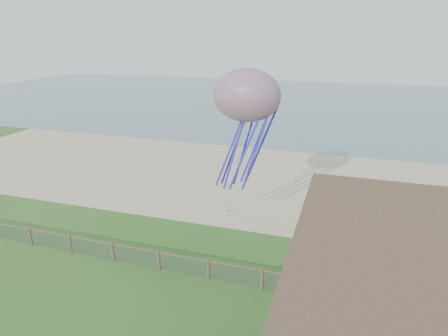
% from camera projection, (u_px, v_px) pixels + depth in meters
% --- Properties ---
extents(sand_beach, '(72.00, 20.00, 0.02)m').
position_uv_depth(sand_beach, '(268.00, 181.00, 36.38)').
color(sand_beach, '#C4B08D').
rests_on(sand_beach, ground).
extents(ocean, '(160.00, 68.00, 0.02)m').
position_uv_depth(ocean, '(316.00, 103.00, 75.99)').
color(ocean, slate).
rests_on(ocean, ground).
extents(chainlink_fence, '(36.20, 0.20, 1.25)m').
position_uv_depth(chainlink_fence, '(208.00, 270.00, 21.80)').
color(chainlink_fence, brown).
rests_on(chainlink_fence, ground).
extents(octopus_kite, '(4.29, 3.40, 7.92)m').
position_uv_depth(octopus_kite, '(246.00, 129.00, 24.42)').
color(octopus_kite, orange).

